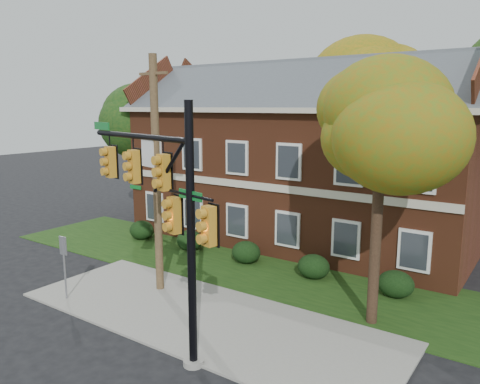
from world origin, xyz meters
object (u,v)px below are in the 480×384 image
Objects in this scene: hedge_right at (314,267)px; sign_post at (64,257)px; hedge_far_right at (396,284)px; tree_far_rear at (376,82)px; utility_pole at (157,175)px; tree_near_right at (388,127)px; traffic_signal at (163,200)px; hedge_left at (190,240)px; hedge_center at (246,252)px; hedge_far_left at (142,230)px; tree_left_rear at (156,116)px; apartment_building at (300,149)px.

sign_post is (-6.73, -7.48, 1.18)m from hedge_right.
tree_far_rear reaches higher than hedge_far_right.
sign_post reaches higher than hedge_far_right.
tree_near_right is at bearing 14.25° from utility_pole.
hedge_far_right is at bearing 73.47° from traffic_signal.
traffic_signal is (5.91, -7.88, 4.11)m from hedge_left.
hedge_center is 7.00m from hedge_far_right.
utility_pole reaches higher than hedge_right.
hedge_far_left is 0.19× the size of traffic_signal.
hedge_far_left is at bearing -56.58° from tree_left_rear.
tree_left_rear is at bearing 148.97° from traffic_signal.
hedge_far_left is 15.75m from tree_near_right.
hedge_right is at bearing 180.00° from hedge_far_right.
hedge_center and hedge_right have the same top height.
hedge_far_left is 14.00m from hedge_far_right.
apartment_building reaches higher than hedge_far_right.
hedge_right is 10.13m from sign_post.
utility_pole is at bearing -133.70° from hedge_right.
hedge_left is at bearing 180.00° from hedge_far_right.
hedge_far_left is 1.00× the size of hedge_right.
hedge_left is at bearing 119.33° from utility_pole.
apartment_building is at bearing 131.77° from tree_near_right.
sign_post is (3.77, -7.48, 1.18)m from hedge_far_left.
sign_post is at bearing -60.78° from tree_left_rear.
utility_pole is at bearing -102.01° from hedge_center.
hedge_center is (7.00, 0.00, 0.00)m from hedge_far_left.
utility_pole is (-3.41, 3.17, 0.04)m from traffic_signal.
hedge_far_right is 10.17m from utility_pole.
tree_left_rear is at bearing 123.42° from hedge_far_left.
tree_near_right is 3.41× the size of sign_post.
tree_left_rear is at bearing 116.38° from sign_post.
tree_near_right is at bearing -69.73° from tree_far_rear.
apartment_building is 7.73m from hedge_right.
apartment_building reaches higher than hedge_right.
apartment_building is 9.82m from hedge_far_left.
hedge_center is at bearing 180.00° from hedge_right.
tree_left_rear is at bearing 157.64° from tree_near_right.
tree_far_rear reaches higher than hedge_center.
utility_pole is (-2.34, -17.81, -4.17)m from tree_far_rear.
tree_far_rear is at bearing 38.97° from tree_left_rear.
hedge_left is 1.00× the size of hedge_far_right.
tree_near_right is 18.33m from tree_left_rear.
tree_left_rear is 14.21m from sign_post.
tree_near_right is (7.22, -2.83, 6.14)m from hedge_center.
hedge_left and hedge_far_right have the same top height.
hedge_far_right is (7.00, 0.00, 0.00)m from hedge_center.
hedge_far_left is 1.00× the size of hedge_far_right.
tree_far_rear is at bearing 69.71° from hedge_left.
traffic_signal is (2.41, -7.88, 4.11)m from hedge_center.
hedge_far_right is (3.50, 0.00, 0.00)m from hedge_right.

